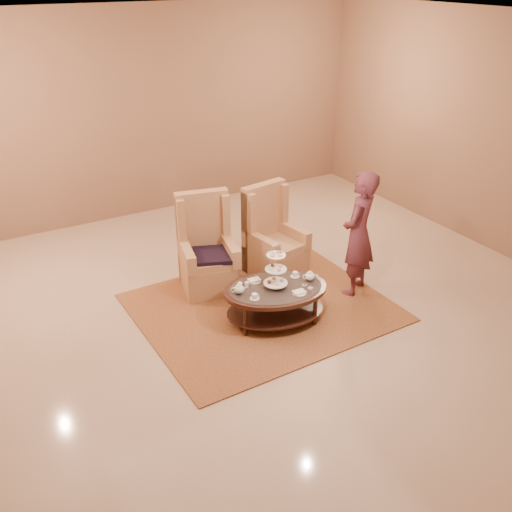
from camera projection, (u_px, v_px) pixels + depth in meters
ground at (269, 312)px, 7.39m from camera, size 8.00×8.00×0.00m
ceiling at (269, 312)px, 7.39m from camera, size 8.00×8.00×0.02m
wall_back at (148, 114)px, 9.67m from camera, size 8.00×0.04×3.50m
wall_right at (503, 138)px, 8.36m from camera, size 0.04×8.00×3.50m
rug at (262, 307)px, 7.48m from camera, size 3.18×2.67×0.02m
tea_table at (275, 293)px, 7.05m from camera, size 1.48×1.19×1.08m
armchair_left at (207, 257)px, 7.81m from camera, size 0.86×0.88×1.33m
armchair_right at (272, 244)px, 8.18m from camera, size 0.81×0.83×1.30m
person at (358, 234)px, 7.48m from camera, size 0.75×0.68×1.73m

